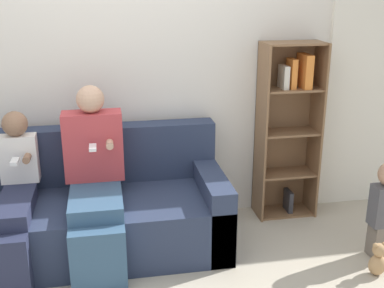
% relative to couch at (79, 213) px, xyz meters
% --- Properties ---
extents(ground_plane, '(14.00, 14.00, 0.00)m').
position_rel_couch_xyz_m(ground_plane, '(0.34, -0.55, -0.29)').
color(ground_plane, '#B2A893').
extents(back_wall, '(10.00, 0.06, 2.55)m').
position_rel_couch_xyz_m(back_wall, '(0.34, 0.47, 0.98)').
color(back_wall, silver).
rests_on(back_wall, ground_plane).
extents(curtain_panel, '(0.70, 0.04, 2.16)m').
position_rel_couch_xyz_m(curtain_panel, '(2.47, 0.42, 0.79)').
color(curtain_panel, silver).
rests_on(curtain_panel, ground_plane).
extents(couch, '(2.19, 0.89, 0.88)m').
position_rel_couch_xyz_m(couch, '(0.00, 0.00, 0.00)').
color(couch, '#28334C').
rests_on(couch, ground_plane).
extents(adult_seated, '(0.43, 0.80, 1.25)m').
position_rel_couch_xyz_m(adult_seated, '(0.13, -0.12, 0.34)').
color(adult_seated, '#335170').
rests_on(adult_seated, ground_plane).
extents(child_seated, '(0.27, 0.83, 1.07)m').
position_rel_couch_xyz_m(child_seated, '(-0.41, -0.16, 0.25)').
color(child_seated, '#232842').
rests_on(child_seated, ground_plane).
extents(bookshelf, '(0.50, 0.29, 1.50)m').
position_rel_couch_xyz_m(bookshelf, '(1.75, 0.32, 0.51)').
color(bookshelf, brown).
rests_on(bookshelf, ground_plane).
extents(teddy_bear, '(0.12, 0.10, 0.25)m').
position_rel_couch_xyz_m(teddy_bear, '(2.04, -0.75, -0.18)').
color(teddy_bear, tan).
rests_on(teddy_bear, ground_plane).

